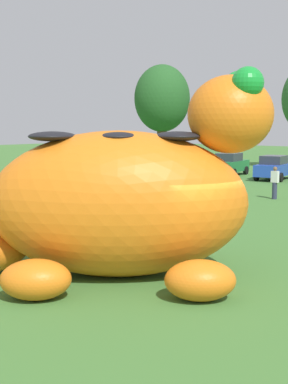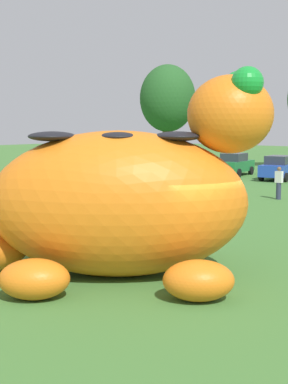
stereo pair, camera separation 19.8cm
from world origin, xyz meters
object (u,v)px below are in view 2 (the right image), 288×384
object	(u,v)px
car_green	(234,164)
spectator_wandering	(279,183)
giant_inflatable_creature	(118,202)
spectator_mid_field	(80,194)
car_blue	(279,168)

from	to	relation	value
car_green	spectator_wandering	distance (m)	13.32
giant_inflatable_creature	spectator_mid_field	xyz separation A→B (m)	(-8.03, 6.00, -1.08)
giant_inflatable_creature	spectator_wandering	xyz separation A→B (m)	(-3.38, 15.74, -1.08)
giant_inflatable_creature	spectator_mid_field	world-z (taller)	giant_inflatable_creature
car_green	spectator_wandering	xyz separation A→B (m)	(8.73, -10.06, -0.01)
car_blue	spectator_wandering	distance (m)	10.24
car_green	car_blue	world-z (taller)	same
car_green	spectator_mid_field	distance (m)	20.21
giant_inflatable_creature	spectator_mid_field	bearing A→B (deg)	143.22
car_green	car_blue	xyz separation A→B (m)	(4.17, -0.89, 0.00)
car_green	spectator_mid_field	bearing A→B (deg)	-78.32
spectator_mid_field	spectator_wandering	world-z (taller)	same
car_blue	giant_inflatable_creature	bearing A→B (deg)	-72.30
giant_inflatable_creature	spectator_mid_field	size ratio (longest dim) A/B	5.49
car_blue	spectator_wandering	size ratio (longest dim) A/B	2.52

